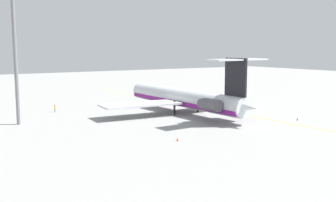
{
  "coord_description": "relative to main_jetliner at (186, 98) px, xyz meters",
  "views": [
    {
      "loc": [
        -69.23,
        63.47,
        14.4
      ],
      "look_at": [
        2.05,
        17.97,
        2.95
      ],
      "focal_mm": 41.86,
      "sensor_mm": 36.0,
      "label": 1
    }
  ],
  "objects": [
    {
      "name": "ground",
      "position": [
        -0.84,
        -13.93,
        -3.43
      ],
      "size": [
        321.25,
        321.25,
        0.0
      ],
      "primitive_type": "plane",
      "color": "gray"
    },
    {
      "name": "light_mast",
      "position": [
        6.94,
        34.11,
        10.21
      ],
      "size": [
        4.0,
        0.7,
        24.86
      ],
      "color": "slate",
      "rests_on": "ground"
    },
    {
      "name": "ground_crew_near_tail",
      "position": [
        20.38,
        -18.81,
        -2.33
      ],
      "size": [
        0.28,
        0.39,
        1.73
      ],
      "rotation": [
        0.0,
        0.0,
        5.76
      ],
      "color": "black",
      "rests_on": "ground"
    },
    {
      "name": "ground_crew_near_nose",
      "position": [
        17.74,
        24.01,
        -2.35
      ],
      "size": [
        0.36,
        0.29,
        1.7
      ],
      "rotation": [
        0.0,
        0.0,
        4.08
      ],
      "color": "black",
      "rests_on": "ground"
    },
    {
      "name": "safety_cone_nose",
      "position": [
        -18.81,
        -14.08,
        -3.15
      ],
      "size": [
        0.4,
        0.4,
        0.55
      ],
      "primitive_type": "cone",
      "color": "#EA590F",
      "rests_on": "ground"
    },
    {
      "name": "taxiway_centreline",
      "position": [
        1.21,
        -8.4,
        -3.43
      ],
      "size": [
        108.46,
        8.46,
        0.01
      ],
      "primitive_type": "cube",
      "rotation": [
        0.0,
        0.0,
        0.07
      ],
      "color": "gold",
      "rests_on": "ground"
    },
    {
      "name": "main_jetliner",
      "position": [
        0.0,
        0.0,
        0.0
      ],
      "size": [
        43.14,
        38.36,
        12.58
      ],
      "rotation": [
        0.0,
        0.0,
        0.03
      ],
      "color": "silver",
      "rests_on": "ground"
    },
    {
      "name": "safety_cone_wingtip",
      "position": [
        -20.49,
        16.13,
        -3.15
      ],
      "size": [
        0.4,
        0.4,
        0.55
      ],
      "primitive_type": "cone",
      "color": "#EA590F",
      "rests_on": "ground"
    }
  ]
}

